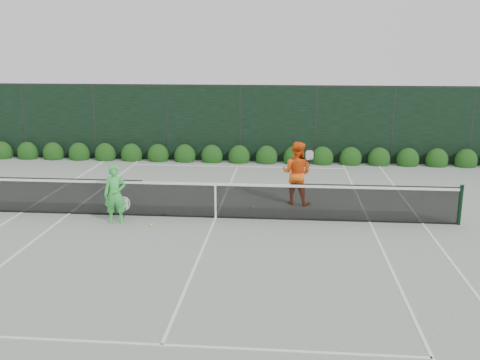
{
  "coord_description": "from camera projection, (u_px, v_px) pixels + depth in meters",
  "views": [
    {
      "loc": [
        1.87,
        -13.71,
        4.53
      ],
      "look_at": [
        0.64,
        0.3,
        1.0
      ],
      "focal_mm": 40.0,
      "sensor_mm": 36.0,
      "label": 1
    }
  ],
  "objects": [
    {
      "name": "tennis_balls",
      "position": [
        190.0,
        215.0,
        14.64
      ],
      "size": [
        2.52,
        1.86,
        0.07
      ],
      "color": "#C9DB30",
      "rests_on": "ground"
    },
    {
      "name": "ground",
      "position": [
        216.0,
        218.0,
        14.51
      ],
      "size": [
        80.0,
        80.0,
        0.0
      ],
      "primitive_type": "plane",
      "color": "gray",
      "rests_on": "ground"
    },
    {
      "name": "tennis_net",
      "position": [
        215.0,
        199.0,
        14.38
      ],
      "size": [
        12.9,
        0.1,
        1.07
      ],
      "color": "black",
      "rests_on": "ground"
    },
    {
      "name": "player_man",
      "position": [
        297.0,
        173.0,
        15.59
      ],
      "size": [
        1.09,
        0.97,
        1.87
      ],
      "rotation": [
        0.0,
        0.0,
        2.8
      ],
      "color": "#FF6115",
      "rests_on": "ground"
    },
    {
      "name": "court_lines",
      "position": [
        216.0,
        218.0,
        14.51
      ],
      "size": [
        11.03,
        23.83,
        0.01
      ],
      "color": "white",
      "rests_on": "ground"
    },
    {
      "name": "hedge_row",
      "position": [
        239.0,
        157.0,
        21.36
      ],
      "size": [
        31.66,
        0.65,
        0.94
      ],
      "color": "#13390F",
      "rests_on": "ground"
    },
    {
      "name": "windscreen_fence",
      "position": [
        198.0,
        190.0,
        11.52
      ],
      "size": [
        32.0,
        21.07,
        3.06
      ],
      "color": "black",
      "rests_on": "ground"
    },
    {
      "name": "player_woman",
      "position": [
        115.0,
        194.0,
        13.93
      ],
      "size": [
        0.66,
        0.47,
        1.56
      ],
      "rotation": [
        0.0,
        0.0,
        0.19
      ],
      "color": "green",
      "rests_on": "ground"
    }
  ]
}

